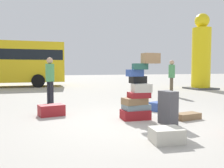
# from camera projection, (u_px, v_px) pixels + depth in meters

# --- Properties ---
(ground_plane) EXTENTS (80.00, 80.00, 0.00)m
(ground_plane) POSITION_uv_depth(u_px,v_px,m) (141.00, 122.00, 5.83)
(ground_plane) COLOR #ADA89E
(suitcase_tower) EXTENTS (0.86, 0.75, 1.69)m
(suitcase_tower) POSITION_uv_depth(u_px,v_px,m) (138.00, 95.00, 6.15)
(suitcase_tower) COLOR maroon
(suitcase_tower) RESTS_ON ground
(suitcase_maroon_behind_tower) EXTENTS (0.74, 0.56, 0.31)m
(suitcase_maroon_behind_tower) POSITION_uv_depth(u_px,v_px,m) (51.00, 110.00, 6.63)
(suitcase_maroon_behind_tower) COLOR maroon
(suitcase_maroon_behind_tower) RESTS_ON ground
(suitcase_navy_foreground_near) EXTENTS (0.62, 0.53, 0.26)m
(suitcase_navy_foreground_near) POSITION_uv_depth(u_px,v_px,m) (158.00, 106.00, 7.45)
(suitcase_navy_foreground_near) COLOR #334F99
(suitcase_navy_foreground_near) RESTS_ON ground
(suitcase_cream_upright_blue) EXTENTS (0.59, 0.49, 0.26)m
(suitcase_cream_upright_blue) POSITION_uv_depth(u_px,v_px,m) (166.00, 135.00, 4.24)
(suitcase_cream_upright_blue) COLOR beige
(suitcase_cream_upright_blue) RESTS_ON ground
(suitcase_charcoal_left_side) EXTENTS (0.34, 0.47, 0.78)m
(suitcase_charcoal_left_side) POSITION_uv_depth(u_px,v_px,m) (168.00, 108.00, 5.63)
(suitcase_charcoal_left_side) COLOR #4C4C51
(suitcase_charcoal_left_side) RESTS_ON ground
(suitcase_brown_foreground_far) EXTENTS (0.70, 0.43, 0.16)m
(suitcase_brown_foreground_far) POSITION_uv_depth(u_px,v_px,m) (188.00, 116.00, 6.17)
(suitcase_brown_foreground_far) COLOR olive
(suitcase_brown_foreground_far) RESTS_ON ground
(person_bearded_onlooker) EXTENTS (0.30, 0.32, 1.69)m
(person_bearded_onlooker) POSITION_uv_depth(u_px,v_px,m) (50.00, 77.00, 8.31)
(person_bearded_onlooker) COLOR black
(person_bearded_onlooker) RESTS_ON ground
(person_tourist_with_camera) EXTENTS (0.30, 0.30, 1.70)m
(person_tourist_with_camera) POSITION_uv_depth(u_px,v_px,m) (172.00, 74.00, 11.35)
(person_tourist_with_camera) COLOR brown
(person_tourist_with_camera) RESTS_ON ground
(yellow_dummy_statue) EXTENTS (1.60, 1.60, 4.71)m
(yellow_dummy_statue) POSITION_uv_depth(u_px,v_px,m) (201.00, 56.00, 14.99)
(yellow_dummy_statue) COLOR yellow
(yellow_dummy_statue) RESTS_ON ground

